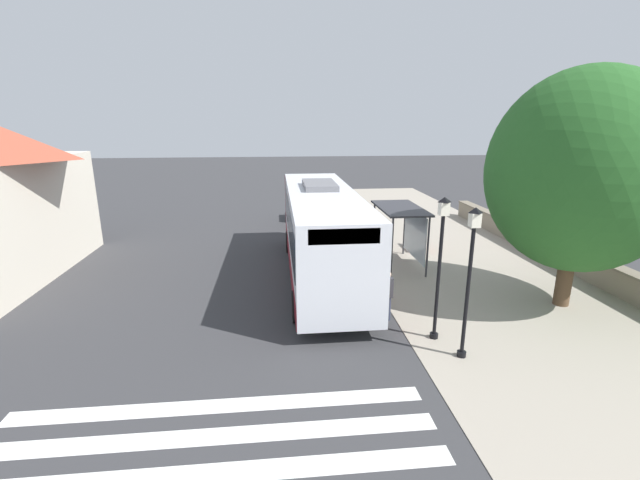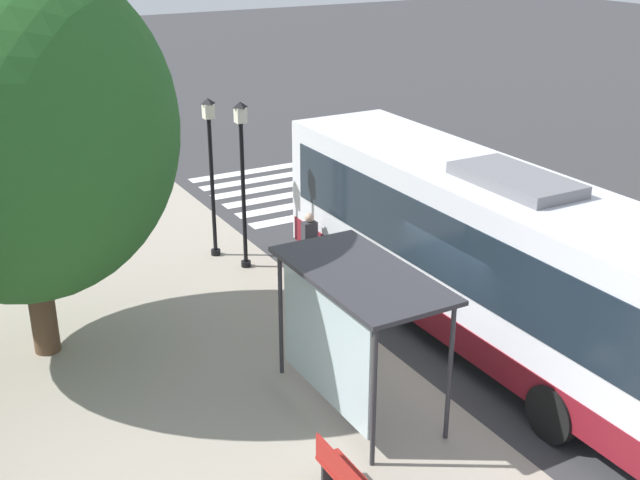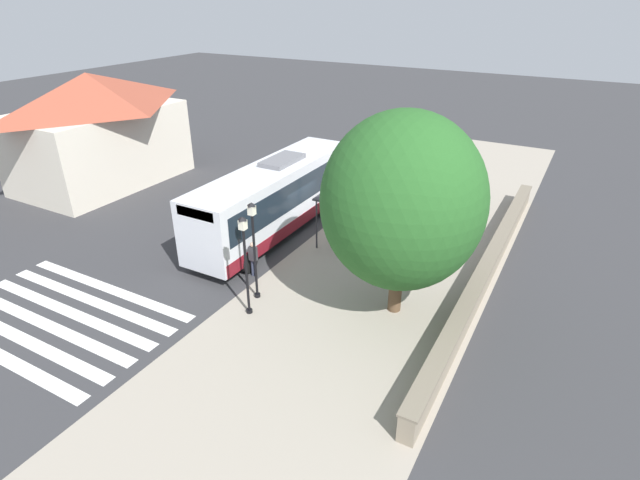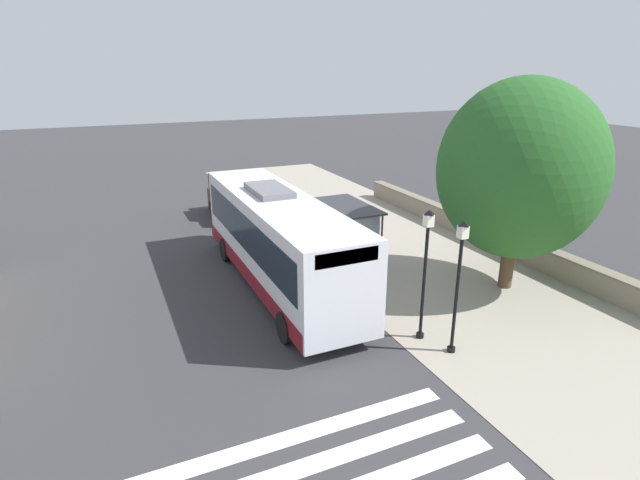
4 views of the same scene
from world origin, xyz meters
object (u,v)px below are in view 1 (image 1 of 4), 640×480
(street_lamp_near, at_px, (440,257))
(pedestrian, at_px, (387,292))
(bus, at_px, (322,230))
(street_lamp_far, at_px, (470,271))
(bus_shelter, at_px, (404,217))
(parked_car_behind_bus, at_px, (316,206))
(bench, at_px, (416,240))
(shade_tree, at_px, (582,172))

(street_lamp_near, bearing_deg, pedestrian, -50.25)
(bus, xyz_separation_m, street_lamp_far, (-3.06, 6.48, 0.50))
(bus_shelter, height_order, pedestrian, bus_shelter)
(pedestrian, bearing_deg, street_lamp_far, 121.67)
(bus, relative_size, street_lamp_near, 2.71)
(street_lamp_far, xyz_separation_m, parked_car_behind_bus, (2.34, -16.36, -1.48))
(bench, relative_size, shade_tree, 0.18)
(pedestrian, height_order, street_lamp_near, street_lamp_near)
(parked_car_behind_bus, bearing_deg, bench, 122.53)
(bench, distance_m, street_lamp_near, 9.15)
(bus, relative_size, parked_car_behind_bus, 2.77)
(bus, bearing_deg, parked_car_behind_bus, -94.17)
(street_lamp_far, bearing_deg, shade_tree, -148.86)
(bus_shelter, relative_size, street_lamp_far, 0.85)
(bus, bearing_deg, bench, -147.16)
(pedestrian, xyz_separation_m, parked_car_behind_bus, (0.89, -14.01, -0.02))
(bus_shelter, height_order, bench, bus_shelter)
(shade_tree, bearing_deg, bus, -24.57)
(bus_shelter, bearing_deg, street_lamp_far, 85.92)
(bus_shelter, relative_size, street_lamp_near, 0.84)
(bus, bearing_deg, street_lamp_near, 116.37)
(bench, distance_m, parked_car_behind_bus, 7.92)
(parked_car_behind_bus, bearing_deg, bus_shelter, 107.99)
(shade_tree, relative_size, parked_car_behind_bus, 1.91)
(pedestrian, relative_size, bench, 1.17)
(bench, bearing_deg, street_lamp_far, 78.83)
(bus, relative_size, pedestrian, 6.84)
(street_lamp_near, bearing_deg, street_lamp_far, 109.38)
(pedestrian, height_order, parked_car_behind_bus, parked_car_behind_bus)
(bus_shelter, distance_m, parked_car_behind_bus, 9.39)
(street_lamp_near, xyz_separation_m, parked_car_behind_bus, (1.97, -15.31, -1.52))
(pedestrian, height_order, shade_tree, shade_tree)
(bench, bearing_deg, bus, 32.84)
(street_lamp_near, xyz_separation_m, shade_tree, (-5.16, -1.84, 2.06))
(bus_shelter, relative_size, parked_car_behind_bus, 0.85)
(pedestrian, distance_m, street_lamp_far, 3.13)
(bus_shelter, bearing_deg, street_lamp_near, 82.01)
(bus, distance_m, shade_tree, 9.01)
(street_lamp_far, relative_size, shade_tree, 0.53)
(bus, relative_size, bench, 7.99)
(street_lamp_near, relative_size, street_lamp_far, 1.02)
(bus, xyz_separation_m, pedestrian, (-1.61, 4.13, -0.96))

